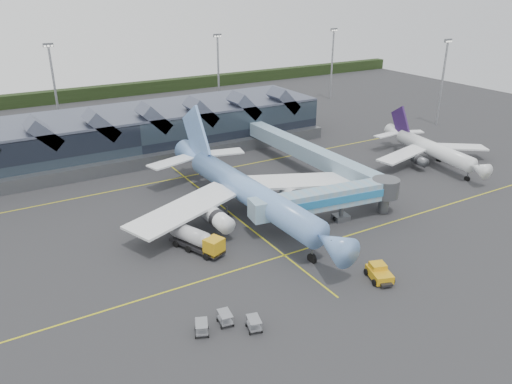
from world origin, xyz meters
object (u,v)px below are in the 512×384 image
main_airliner (245,190)px  regional_jet (431,148)px  jet_bridge (336,198)px  fuel_truck (195,238)px  pushback_tug (379,273)px

main_airliner → regional_jet: bearing=1.5°
main_airliner → jet_bridge: size_ratio=1.84×
regional_jet → jet_bridge: (-35.33, -12.02, 0.90)m
main_airliner → jet_bridge: bearing=-41.5°
regional_jet → fuel_truck: size_ratio=3.13×
jet_bridge → pushback_tug: 17.67m
regional_jet → pushback_tug: bearing=-136.9°
regional_jet → pushback_tug: size_ratio=6.25×
regional_jet → pushback_tug: regional_jet is taller
main_airliner → regional_jet: main_airliner is taller
main_airliner → jet_bridge: main_airliner is taller
main_airliner → fuel_truck: size_ratio=5.04×
main_airliner → pushback_tug: (5.47, -25.79, -3.69)m
jet_bridge → fuel_truck: 23.63m
main_airliner → pushback_tug: size_ratio=10.04×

